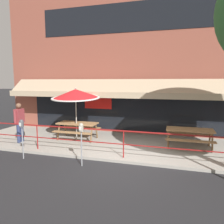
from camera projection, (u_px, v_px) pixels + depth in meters
ground_plane at (121, 163)px, 7.34m from camera, size 120.00×120.00×0.00m
patio_deck at (133, 145)px, 9.24m from camera, size 15.00×4.00×0.10m
restaurant_building at (142, 54)px, 10.79m from camera, size 15.00×1.60×8.26m
patio_railing at (124, 138)px, 7.52m from camera, size 13.84×0.04×0.97m
picnic_table_left at (78, 126)px, 9.97m from camera, size 1.80×1.42×0.76m
picnic_table_centre at (190, 133)px, 8.65m from camera, size 1.80×1.42×0.76m
patio_umbrella_left at (76, 94)px, 9.66m from camera, size 2.14×2.14×2.38m
pedestrian_walking at (19, 120)px, 9.45m from camera, size 0.25×0.62×1.71m
parking_meter_near at (22, 127)px, 7.62m from camera, size 0.15×0.16×1.42m
parking_meter_far at (81, 131)px, 6.98m from camera, size 0.15×0.16×1.42m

